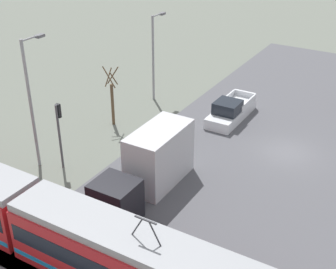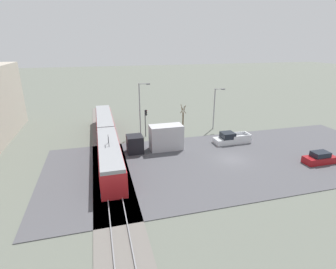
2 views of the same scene
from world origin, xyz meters
name	(u,v)px [view 1 (image 1 of 2)]	position (x,y,z in m)	size (l,w,h in m)	color
ground_plane	(287,153)	(0.00, 0.00, 0.00)	(320.00, 320.00, 0.00)	#60665B
road_surface	(287,153)	(0.00, 0.00, 0.04)	(19.85, 49.21, 0.08)	#4C4C51
light_rail_tram	(28,217)	(8.81, 16.22, 1.68)	(29.31, 2.78, 4.43)	#B21E23
box_truck	(150,166)	(5.96, 8.86, 1.79)	(2.43, 8.23, 3.70)	black
pickup_truck	(231,111)	(5.74, -2.96, 0.75)	(2.09, 5.85, 1.78)	silver
traffic_light_pole	(59,127)	(12.53, 9.53, 3.05)	(0.28, 0.47, 4.65)	#47474C
street_tree	(112,99)	(13.45, 2.60, 2.23)	(1.16, 0.96, 4.90)	brown
street_lamp_near_crossing	(32,96)	(14.12, 10.03, 5.06)	(0.36, 1.95, 8.84)	gray
street_lamp_mid_block	(154,51)	(13.36, -3.51, 4.37)	(0.36, 1.95, 7.52)	gray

